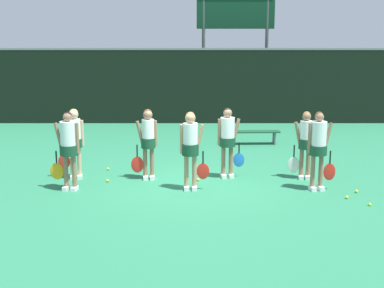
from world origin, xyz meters
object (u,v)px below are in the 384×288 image
(player_2, at_px, (320,144))
(tennis_ball_3, at_px, (200,180))
(player_5, at_px, (229,136))
(player_1, at_px, (192,144))
(tennis_ball_4, at_px, (358,191))
(tennis_ball_5, at_px, (372,205))
(player_0, at_px, (70,144))
(tennis_ball_0, at_px, (109,181))
(tennis_ball_2, at_px, (349,197))
(scoreboard, at_px, (237,22))
(player_3, at_px, (76,138))
(player_6, at_px, (307,140))
(player_4, at_px, (149,138))
(bench_courtside, at_px, (253,133))
(tennis_ball_1, at_px, (110,169))

(player_2, bearing_deg, tennis_ball_3, 154.35)
(player_5, bearing_deg, player_1, -140.17)
(player_5, bearing_deg, tennis_ball_4, -34.46)
(tennis_ball_5, bearing_deg, player_0, 170.06)
(tennis_ball_0, bearing_deg, tennis_ball_2, -13.58)
(tennis_ball_3, bearing_deg, scoreboard, 80.80)
(player_0, height_order, tennis_ball_4, player_0)
(player_5, bearing_deg, tennis_ball_3, -164.34)
(player_0, xyz_separation_m, player_5, (3.59, 1.07, -0.04))
(player_3, bearing_deg, tennis_ball_3, -12.48)
(player_1, bearing_deg, tennis_ball_4, -7.17)
(player_1, height_order, player_3, player_1)
(player_6, height_order, tennis_ball_2, player_6)
(player_0, xyz_separation_m, player_4, (1.68, 0.92, -0.05))
(scoreboard, height_order, tennis_ball_2, scoreboard)
(bench_courtside, bearing_deg, player_1, -113.32)
(player_3, height_order, tennis_ball_2, player_3)
(player_4, bearing_deg, tennis_ball_1, 136.98)
(player_3, xyz_separation_m, player_4, (1.76, -0.06, -0.01))
(player_3, xyz_separation_m, tennis_ball_5, (6.44, -2.09, -0.97))
(bench_courtside, bearing_deg, tennis_ball_4, -73.32)
(tennis_ball_0, bearing_deg, player_1, -17.20)
(tennis_ball_3, relative_size, tennis_ball_4, 0.98)
(player_5, bearing_deg, tennis_ball_5, -47.87)
(player_0, relative_size, tennis_ball_3, 25.26)
(scoreboard, bearing_deg, bench_courtside, -89.20)
(tennis_ball_3, bearing_deg, player_4, 171.19)
(player_5, height_order, player_6, player_5)
(player_3, distance_m, tennis_ball_4, 6.62)
(bench_courtside, distance_m, player_6, 4.13)
(player_4, height_order, player_6, player_4)
(player_4, xyz_separation_m, tennis_ball_0, (-0.94, -0.28, -0.97))
(bench_courtside, xyz_separation_m, tennis_ball_1, (-4.01, -3.21, -0.33))
(scoreboard, distance_m, player_0, 12.02)
(player_5, distance_m, player_6, 1.85)
(tennis_ball_4, bearing_deg, tennis_ball_1, 161.34)
(player_1, xyz_separation_m, tennis_ball_0, (-1.96, 0.61, -1.02))
(bench_courtside, xyz_separation_m, player_5, (-1.00, -3.88, 0.65))
(scoreboard, relative_size, bench_courtside, 2.77)
(tennis_ball_0, bearing_deg, player_0, -139.10)
(player_6, distance_m, tennis_ball_3, 2.73)
(player_0, height_order, player_6, player_0)
(player_6, distance_m, tennis_ball_1, 5.01)
(tennis_ball_5, bearing_deg, tennis_ball_4, 89.97)
(tennis_ball_5, bearing_deg, player_5, 141.80)
(player_2, relative_size, tennis_ball_0, 25.21)
(bench_courtside, distance_m, player_5, 4.06)
(player_2, bearing_deg, scoreboard, 84.84)
(tennis_ball_1, bearing_deg, player_0, -108.32)
(tennis_ball_1, distance_m, tennis_ball_5, 6.45)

